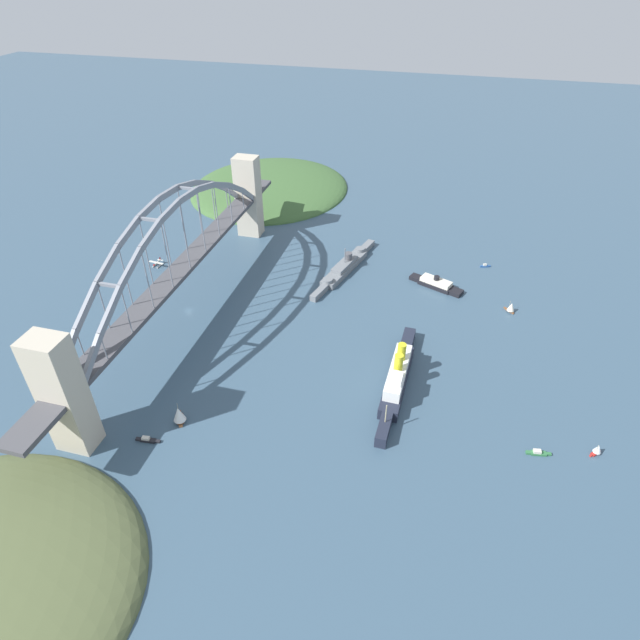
{
  "coord_description": "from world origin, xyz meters",
  "views": [
    {
      "loc": [
        222.25,
        138.43,
        176.36
      ],
      "look_at": [
        0.0,
        79.41,
        8.0
      ],
      "focal_mm": 29.45,
      "sensor_mm": 36.0,
      "label": 1
    }
  ],
  "objects_px": {
    "seaplane_taxiing_near_bridge": "(157,264)",
    "harbor_ferry_steamer": "(436,284)",
    "harbor_arch_bridge": "(181,265)",
    "small_boat_1": "(598,449)",
    "small_boat_2": "(538,453)",
    "naval_cruiser": "(345,267)",
    "small_boat_0": "(147,440)",
    "ocean_liner": "(397,376)",
    "small_boat_5": "(511,307)",
    "small_boat_4": "(485,266)",
    "small_boat_3": "(179,414)"
  },
  "relations": [
    {
      "from": "seaplane_taxiing_near_bridge",
      "to": "harbor_ferry_steamer",
      "type": "bearing_deg",
      "value": 96.81
    },
    {
      "from": "harbor_arch_bridge",
      "to": "small_boat_1",
      "type": "relative_size",
      "value": 45.91
    },
    {
      "from": "seaplane_taxiing_near_bridge",
      "to": "small_boat_2",
      "type": "relative_size",
      "value": 1.04
    },
    {
      "from": "harbor_arch_bridge",
      "to": "small_boat_2",
      "type": "distance_m",
      "value": 201.03
    },
    {
      "from": "naval_cruiser",
      "to": "seaplane_taxiing_near_bridge",
      "type": "xyz_separation_m",
      "value": [
        26.43,
        -121.3,
        -0.99
      ]
    },
    {
      "from": "small_boat_0",
      "to": "ocean_liner",
      "type": "bearing_deg",
      "value": 122.27
    },
    {
      "from": "small_boat_5",
      "to": "small_boat_0",
      "type": "bearing_deg",
      "value": -47.53
    },
    {
      "from": "naval_cruiser",
      "to": "small_boat_5",
      "type": "relative_size",
      "value": 11.63
    },
    {
      "from": "small_boat_4",
      "to": "small_boat_1",
      "type": "bearing_deg",
      "value": 17.62
    },
    {
      "from": "harbor_ferry_steamer",
      "to": "small_boat_0",
      "type": "relative_size",
      "value": 3.11
    },
    {
      "from": "small_boat_2",
      "to": "seaplane_taxiing_near_bridge",
      "type": "bearing_deg",
      "value": -113.23
    },
    {
      "from": "small_boat_0",
      "to": "small_boat_2",
      "type": "distance_m",
      "value": 166.74
    },
    {
      "from": "harbor_ferry_steamer",
      "to": "small_boat_3",
      "type": "height_order",
      "value": "small_boat_3"
    },
    {
      "from": "harbor_arch_bridge",
      "to": "ocean_liner",
      "type": "bearing_deg",
      "value": 75.88
    },
    {
      "from": "seaplane_taxiing_near_bridge",
      "to": "small_boat_1",
      "type": "distance_m",
      "value": 273.36
    },
    {
      "from": "harbor_arch_bridge",
      "to": "small_boat_0",
      "type": "bearing_deg",
      "value": 16.08
    },
    {
      "from": "small_boat_0",
      "to": "harbor_ferry_steamer",
      "type": "bearing_deg",
      "value": 145.03
    },
    {
      "from": "harbor_arch_bridge",
      "to": "small_boat_1",
      "type": "distance_m",
      "value": 221.78
    },
    {
      "from": "harbor_arch_bridge",
      "to": "naval_cruiser",
      "type": "distance_m",
      "value": 107.32
    },
    {
      "from": "small_boat_2",
      "to": "small_boat_3",
      "type": "xyz_separation_m",
      "value": [
        21.92,
        -154.36,
        3.72
      ]
    },
    {
      "from": "harbor_ferry_steamer",
      "to": "seaplane_taxiing_near_bridge",
      "type": "height_order",
      "value": "harbor_ferry_steamer"
    },
    {
      "from": "seaplane_taxiing_near_bridge",
      "to": "naval_cruiser",
      "type": "bearing_deg",
      "value": 102.29
    },
    {
      "from": "small_boat_4",
      "to": "ocean_liner",
      "type": "bearing_deg",
      "value": -17.57
    },
    {
      "from": "harbor_arch_bridge",
      "to": "small_boat_2",
      "type": "xyz_separation_m",
      "value": [
        58.45,
        190.03,
        -29.72
      ]
    },
    {
      "from": "small_boat_0",
      "to": "small_boat_5",
      "type": "relative_size",
      "value": 1.59
    },
    {
      "from": "small_boat_1",
      "to": "seaplane_taxiing_near_bridge",
      "type": "bearing_deg",
      "value": -109.99
    },
    {
      "from": "harbor_ferry_steamer",
      "to": "small_boat_1",
      "type": "height_order",
      "value": "harbor_ferry_steamer"
    },
    {
      "from": "small_boat_2",
      "to": "small_boat_4",
      "type": "distance_m",
      "value": 156.24
    },
    {
      "from": "harbor_ferry_steamer",
      "to": "small_boat_4",
      "type": "distance_m",
      "value": 44.17
    },
    {
      "from": "small_boat_1",
      "to": "harbor_arch_bridge",
      "type": "bearing_deg",
      "value": -103.63
    },
    {
      "from": "ocean_liner",
      "to": "small_boat_3",
      "type": "distance_m",
      "value": 102.91
    },
    {
      "from": "small_boat_4",
      "to": "small_boat_5",
      "type": "height_order",
      "value": "small_boat_5"
    },
    {
      "from": "small_boat_3",
      "to": "naval_cruiser",
      "type": "bearing_deg",
      "value": 163.99
    },
    {
      "from": "harbor_arch_bridge",
      "to": "ocean_liner",
      "type": "height_order",
      "value": "harbor_arch_bridge"
    },
    {
      "from": "harbor_arch_bridge",
      "to": "ocean_liner",
      "type": "xyz_separation_m",
      "value": [
        31.8,
        126.38,
        -24.84
      ]
    },
    {
      "from": "harbor_arch_bridge",
      "to": "small_boat_0",
      "type": "height_order",
      "value": "harbor_arch_bridge"
    },
    {
      "from": "harbor_arch_bridge",
      "to": "small_boat_0",
      "type": "relative_size",
      "value": 23.86
    },
    {
      "from": "harbor_arch_bridge",
      "to": "small_boat_2",
      "type": "height_order",
      "value": "harbor_arch_bridge"
    },
    {
      "from": "ocean_liner",
      "to": "harbor_ferry_steamer",
      "type": "relative_size",
      "value": 2.35
    },
    {
      "from": "ocean_liner",
      "to": "small_boat_1",
      "type": "relative_size",
      "value": 14.07
    },
    {
      "from": "naval_cruiser",
      "to": "small_boat_5",
      "type": "bearing_deg",
      "value": 78.35
    },
    {
      "from": "harbor_ferry_steamer",
      "to": "seaplane_taxiing_near_bridge",
      "type": "distance_m",
      "value": 181.77
    },
    {
      "from": "small_boat_2",
      "to": "small_boat_5",
      "type": "xyz_separation_m",
      "value": [
        -105.21,
        -8.6,
        2.52
      ]
    },
    {
      "from": "small_boat_0",
      "to": "small_boat_5",
      "type": "height_order",
      "value": "small_boat_5"
    },
    {
      "from": "seaplane_taxiing_near_bridge",
      "to": "harbor_arch_bridge",
      "type": "bearing_deg",
      "value": 45.99
    },
    {
      "from": "small_boat_3",
      "to": "small_boat_4",
      "type": "height_order",
      "value": "small_boat_3"
    },
    {
      "from": "ocean_liner",
      "to": "small_boat_4",
      "type": "relative_size",
      "value": 11.78
    },
    {
      "from": "ocean_liner",
      "to": "small_boat_0",
      "type": "distance_m",
      "value": 117.38
    },
    {
      "from": "naval_cruiser",
      "to": "harbor_ferry_steamer",
      "type": "relative_size",
      "value": 2.35
    },
    {
      "from": "small_boat_0",
      "to": "small_boat_1",
      "type": "xyz_separation_m",
      "value": [
        -42.56,
        186.62,
        1.86
      ]
    }
  ]
}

